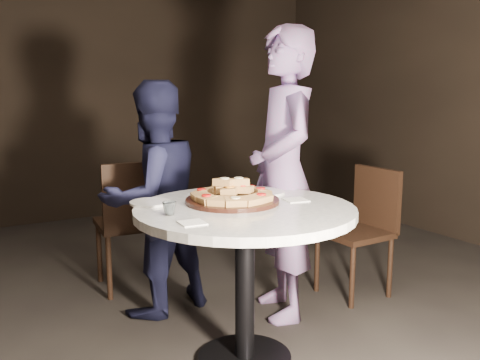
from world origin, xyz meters
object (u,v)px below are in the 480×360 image
Objects in this scene: chair_right at (364,222)px; diner_navy at (153,199)px; diner_teal at (283,174)px; serving_board at (232,201)px; water_glass at (169,208)px; table at (245,236)px; chair_far at (132,217)px; focaccia_pile at (232,192)px.

diner_navy reaches higher than chair_right.
chair_right is at bearing 107.14° from diner_teal.
water_glass reaches higher than serving_board.
diner_teal reaches higher than table.
water_glass is 0.07× the size of chair_far.
serving_board is 0.33× the size of diner_navy.
water_glass is (-0.40, 0.03, 0.19)m from table.
focaccia_pile is 0.78m from diner_navy.
chair_far is at bearing 97.79° from table.
chair_far is at bearing 98.04° from serving_board.
serving_board is 0.05m from focaccia_pile.
table is at bearing -34.67° from diner_teal.
chair_right is (1.40, -0.84, -0.03)m from chair_far.
focaccia_pile is (-0.01, 0.11, 0.21)m from table.
focaccia_pile is 0.46× the size of chair_far.
chair_far is at bearing 79.53° from water_glass.
diner_navy is at bearing -109.26° from chair_right.
focaccia_pile is at bearing 94.30° from table.
focaccia_pile is at bearing 49.43° from serving_board.
table is 0.63× the size of diner_teal.
chair_right is 0.49× the size of diner_teal.
serving_board is 0.27× the size of diner_teal.
table is at bearing -84.68° from serving_board.
water_glass is at bearing 61.11° from diner_navy.
chair_right is at bearing 14.06° from focaccia_pile.
chair_far reaches higher than serving_board.
water_glass is 0.04× the size of diner_teal.
diner_teal is (0.53, 0.42, 0.22)m from table.
table is 1.21× the size of chair_far.
serving_board is at bearing 11.85° from water_glass.
focaccia_pile is (0.00, 0.00, 0.05)m from serving_board.
water_glass is 0.05× the size of diner_navy.
water_glass reaches higher than table.
table is at bearing -72.75° from chair_right.
diner_teal is (0.54, 0.31, 0.05)m from serving_board.
diner_teal reaches higher than chair_far.
diner_teal is at bearing 29.64° from focaccia_pile.
water_glass is 1.30m from chair_far.
chair_right is 0.80m from diner_teal.
diner_teal is at bearing 22.78° from water_glass.
chair_right is (1.63, 0.39, -0.37)m from water_glass.
table is at bearing -4.36° from water_glass.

